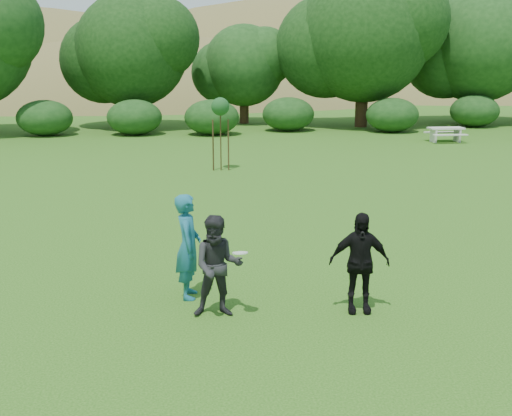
% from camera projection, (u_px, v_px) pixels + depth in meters
% --- Properties ---
extents(ground, '(120.00, 120.00, 0.00)m').
position_uv_depth(ground, '(278.00, 303.00, 11.89)').
color(ground, '#19470C').
rests_on(ground, ground).
extents(player_teal, '(0.54, 0.77, 2.00)m').
position_uv_depth(player_teal, '(188.00, 246.00, 11.99)').
color(player_teal, '#195D73').
rests_on(player_teal, ground).
extents(player_grey, '(0.93, 0.75, 1.82)m').
position_uv_depth(player_grey, '(218.00, 266.00, 11.14)').
color(player_grey, '#252527').
rests_on(player_grey, ground).
extents(player_black, '(1.12, 0.59, 1.83)m').
position_uv_depth(player_black, '(359.00, 262.00, 11.33)').
color(player_black, black).
rests_on(player_black, ground).
extents(frisbee, '(0.27, 0.27, 0.07)m').
position_uv_depth(frisbee, '(240.00, 253.00, 10.92)').
color(frisbee, white).
rests_on(frisbee, ground).
extents(sapling, '(0.70, 0.70, 2.85)m').
position_uv_depth(sapling, '(220.00, 109.00, 24.75)').
color(sapling, '#382B16').
rests_on(sapling, ground).
extents(picnic_table, '(1.80, 1.48, 0.76)m').
position_uv_depth(picnic_table, '(446.00, 132.00, 33.17)').
color(picnic_table, beige).
rests_on(picnic_table, ground).
extents(hillside, '(150.00, 72.00, 52.00)m').
position_uv_depth(hillside, '(182.00, 187.00, 80.56)').
color(hillside, olive).
rests_on(hillside, ground).
extents(tree_row, '(53.92, 10.38, 9.62)m').
position_uv_depth(tree_row, '(252.00, 47.00, 38.78)').
color(tree_row, '#3A2616').
rests_on(tree_row, ground).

